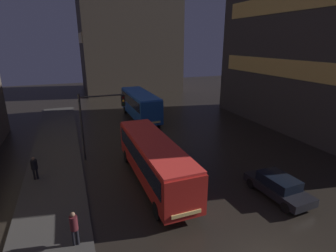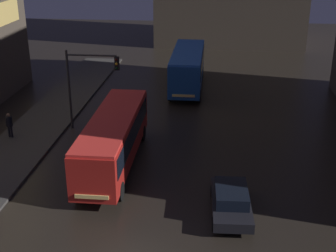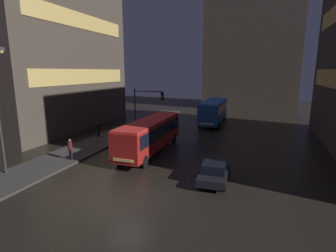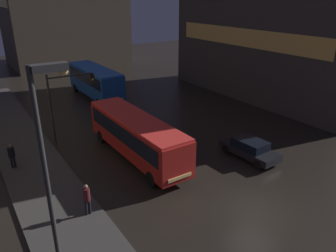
% 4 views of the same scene
% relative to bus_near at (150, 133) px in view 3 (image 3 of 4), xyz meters
% --- Properties ---
extents(ground_plane, '(120.00, 120.00, 0.00)m').
position_rel_bus_near_xyz_m(ground_plane, '(2.42, -9.04, -1.90)').
color(ground_plane, black).
extents(sidewalk_left, '(4.00, 48.00, 0.15)m').
position_rel_bus_near_xyz_m(sidewalk_left, '(-6.58, 0.96, -1.83)').
color(sidewalk_left, '#3D3A38').
rests_on(sidewalk_left, ground).
extents(building_left_tower, '(10.07, 20.51, 19.40)m').
position_rel_bus_near_xyz_m(building_left_tower, '(-16.47, 6.32, 7.80)').
color(building_left_tower, '#4C4238').
rests_on(building_left_tower, ground).
extents(building_far_backdrop, '(18.07, 12.00, 27.81)m').
position_rel_bus_near_xyz_m(building_far_backdrop, '(7.08, 37.13, 12.01)').
color(building_far_backdrop, '#4C4238').
rests_on(building_far_backdrop, ground).
extents(bus_near, '(2.51, 10.55, 3.08)m').
position_rel_bus_near_xyz_m(bus_near, '(0.00, 0.00, 0.00)').
color(bus_near, '#AD1E19').
rests_on(bus_near, ground).
extents(bus_far, '(2.68, 9.98, 3.40)m').
position_rel_bus_near_xyz_m(bus_far, '(3.23, 15.56, 0.19)').
color(bus_far, '#194793').
rests_on(bus_far, ground).
extents(car_taxi, '(2.04, 4.44, 1.39)m').
position_rel_bus_near_xyz_m(car_taxi, '(6.74, -4.47, -1.18)').
color(car_taxi, black).
rests_on(car_taxi, ground).
extents(pedestrian_near, '(0.57, 0.57, 1.69)m').
position_rel_bus_near_xyz_m(pedestrian_near, '(-7.73, 3.07, -0.73)').
color(pedestrian_near, black).
rests_on(pedestrian_near, sidewalk_left).
extents(pedestrian_mid, '(0.51, 0.51, 1.79)m').
position_rel_bus_near_xyz_m(pedestrian_mid, '(-5.38, -4.51, -0.69)').
color(pedestrian_mid, black).
rests_on(pedestrian_mid, sidewalk_left).
extents(traffic_light_main, '(3.64, 0.35, 5.57)m').
position_rel_bus_near_xyz_m(traffic_light_main, '(-2.92, 5.48, 1.92)').
color(traffic_light_main, '#2D2D2D').
rests_on(traffic_light_main, ground).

